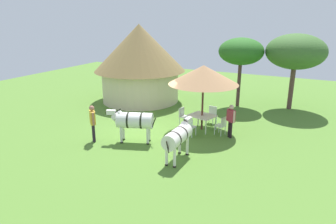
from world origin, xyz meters
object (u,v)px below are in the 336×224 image
at_px(shade_umbrella, 204,75).
at_px(patio_chair_near_lawn, 212,114).
at_px(patio_chair_east_end, 183,115).
at_px(zebra_by_umbrella, 178,136).
at_px(zebra_nearest_camera, 134,121).
at_px(acacia_tree_right_background, 241,52).
at_px(acacia_tree_behind_hut, 296,52).
at_px(standing_watcher, 93,120).
at_px(patio_chair_near_hut, 190,126).
at_px(patio_dining_table, 202,117).
at_px(thatched_hut, 140,61).
at_px(guest_beside_umbrella, 231,118).
at_px(patio_chair_west_end, 222,125).

xyz_separation_m(shade_umbrella, patio_chair_near_lawn, (0.13, 1.14, -2.25)).
relative_size(patio_chair_east_end, zebra_by_umbrella, 0.39).
height_order(zebra_nearest_camera, acacia_tree_right_background, acacia_tree_right_background).
relative_size(zebra_by_umbrella, acacia_tree_behind_hut, 0.51).
height_order(shade_umbrella, standing_watcher, shade_umbrella).
bearing_deg(patio_chair_near_hut, patio_chair_east_end, 134.08).
bearing_deg(shade_umbrella, patio_dining_table, -90.00).
relative_size(shade_umbrella, patio_chair_near_lawn, 3.77).
relative_size(patio_chair_near_hut, zebra_by_umbrella, 0.39).
bearing_deg(acacia_tree_behind_hut, acacia_tree_right_background, -165.52).
bearing_deg(shade_umbrella, acacia_tree_behind_hut, 58.64).
distance_m(patio_dining_table, patio_chair_near_hut, 1.16).
relative_size(thatched_hut, zebra_nearest_camera, 2.73).
height_order(patio_chair_east_end, acacia_tree_right_background, acacia_tree_right_background).
distance_m(guest_beside_umbrella, zebra_by_umbrella, 3.39).
bearing_deg(zebra_by_umbrella, patio_dining_table, 95.27).
xyz_separation_m(shade_umbrella, acacia_tree_right_background, (0.52, 5.02, 0.62)).
bearing_deg(patio_chair_near_hut, standing_watcher, -135.61).
bearing_deg(patio_chair_near_lawn, standing_watcher, 56.99).
relative_size(zebra_by_umbrella, acacia_tree_right_background, 0.54).
bearing_deg(patio_chair_near_lawn, acacia_tree_right_background, -89.47).
relative_size(thatched_hut, zebra_by_umbrella, 2.59).
xyz_separation_m(shade_umbrella, patio_dining_table, (0.00, -0.00, -2.12)).
bearing_deg(patio_dining_table, patio_chair_west_end, -14.89).
relative_size(standing_watcher, zebra_by_umbrella, 0.74).
relative_size(guest_beside_umbrella, zebra_by_umbrella, 0.70).
distance_m(patio_chair_west_end, zebra_nearest_camera, 4.20).
distance_m(thatched_hut, patio_dining_table, 6.83).
height_order(patio_dining_table, guest_beside_umbrella, guest_beside_umbrella).
height_order(patio_chair_near_hut, zebra_nearest_camera, zebra_nearest_camera).
height_order(patio_chair_near_lawn, guest_beside_umbrella, guest_beside_umbrella).
xyz_separation_m(thatched_hut, patio_chair_near_lawn, (5.75, -2.16, -2.17)).
distance_m(patio_chair_near_lawn, zebra_nearest_camera, 4.66).
bearing_deg(patio_chair_west_end, zebra_by_umbrella, -178.13).
distance_m(shade_umbrella, patio_chair_near_lawn, 2.53).
relative_size(patio_chair_near_hut, acacia_tree_right_background, 0.21).
bearing_deg(thatched_hut, standing_watcher, -75.52).
relative_size(standing_watcher, acacia_tree_behind_hut, 0.38).
distance_m(patio_chair_west_end, patio_chair_east_end, 2.30).
height_order(shade_umbrella, guest_beside_umbrella, shade_umbrella).
relative_size(shade_umbrella, zebra_nearest_camera, 1.57).
distance_m(patio_chair_near_hut, patio_chair_east_end, 1.65).
distance_m(guest_beside_umbrella, acacia_tree_right_background, 6.06).
distance_m(thatched_hut, guest_beside_umbrella, 8.28).
bearing_deg(patio_chair_west_end, shade_umbrella, 90.00).
height_order(patio_dining_table, standing_watcher, standing_watcher).
bearing_deg(patio_chair_near_lawn, patio_dining_table, 90.00).
xyz_separation_m(patio_chair_west_end, acacia_tree_behind_hut, (2.42, 6.09, 2.94)).
xyz_separation_m(thatched_hut, patio_chair_east_end, (4.49, -3.08, -2.17)).
xyz_separation_m(patio_dining_table, patio_chair_west_end, (1.11, -0.30, -0.13)).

